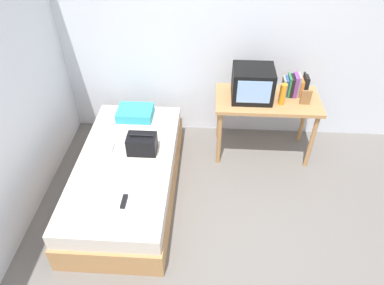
# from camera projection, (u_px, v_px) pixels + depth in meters

# --- Properties ---
(ground_plane) EXTENTS (8.00, 8.00, 0.00)m
(ground_plane) POSITION_uv_depth(u_px,v_px,m) (224.00, 257.00, 3.28)
(ground_plane) COLOR slate
(wall_back) EXTENTS (5.20, 0.10, 2.60)m
(wall_back) POSITION_uv_depth(u_px,v_px,m) (229.00, 34.00, 3.98)
(wall_back) COLOR silver
(wall_back) RESTS_ON ground
(bed) EXTENTS (1.00, 2.00, 0.46)m
(bed) POSITION_uv_depth(u_px,v_px,m) (128.00, 176.00, 3.77)
(bed) COLOR #B27F4C
(bed) RESTS_ON ground
(desk) EXTENTS (1.16, 0.60, 0.77)m
(desk) POSITION_uv_depth(u_px,v_px,m) (267.00, 106.00, 4.00)
(desk) COLOR #B27F4C
(desk) RESTS_ON ground
(tv) EXTENTS (0.44, 0.39, 0.36)m
(tv) POSITION_uv_depth(u_px,v_px,m) (253.00, 84.00, 3.83)
(tv) COLOR black
(tv) RESTS_ON desk
(water_bottle) EXTENTS (0.07, 0.07, 0.24)m
(water_bottle) POSITION_uv_depth(u_px,v_px,m) (283.00, 94.00, 3.78)
(water_bottle) COLOR orange
(water_bottle) RESTS_ON desk
(book_row) EXTENTS (0.27, 0.17, 0.25)m
(book_row) POSITION_uv_depth(u_px,v_px,m) (295.00, 86.00, 3.93)
(book_row) COLOR gray
(book_row) RESTS_ON desk
(picture_frame) EXTENTS (0.11, 0.02, 0.17)m
(picture_frame) POSITION_uv_depth(u_px,v_px,m) (306.00, 97.00, 3.80)
(picture_frame) COLOR olive
(picture_frame) RESTS_ON desk
(pillow) EXTENTS (0.41, 0.31, 0.11)m
(pillow) POSITION_uv_depth(u_px,v_px,m) (135.00, 113.00, 4.16)
(pillow) COLOR #33A8B7
(pillow) RESTS_ON bed
(handbag) EXTENTS (0.30, 0.20, 0.22)m
(handbag) POSITION_uv_depth(u_px,v_px,m) (142.00, 144.00, 3.65)
(handbag) COLOR black
(handbag) RESTS_ON bed
(magazine) EXTENTS (0.21, 0.29, 0.01)m
(magazine) POSITION_uv_depth(u_px,v_px,m) (100.00, 185.00, 3.34)
(magazine) COLOR white
(magazine) RESTS_ON bed
(remote_dark) EXTENTS (0.04, 0.16, 0.02)m
(remote_dark) POSITION_uv_depth(u_px,v_px,m) (124.00, 201.00, 3.18)
(remote_dark) COLOR black
(remote_dark) RESTS_ON bed
(remote_silver) EXTENTS (0.04, 0.14, 0.02)m
(remote_silver) POSITION_uv_depth(u_px,v_px,m) (111.00, 148.00, 3.74)
(remote_silver) COLOR #B7B7BC
(remote_silver) RESTS_ON bed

